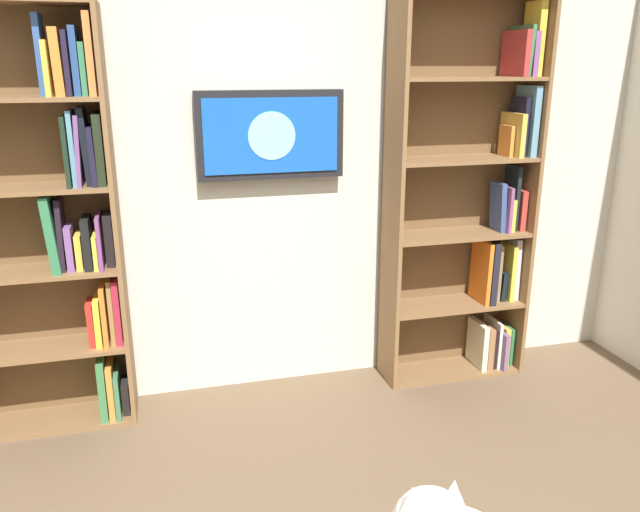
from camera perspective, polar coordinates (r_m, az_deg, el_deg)
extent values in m
cube|color=beige|center=(3.30, -5.93, 10.09)|extent=(4.52, 0.06, 2.70)
cube|color=brown|center=(3.70, 18.25, 5.43)|extent=(0.02, 0.28, 2.11)
cube|color=brown|center=(3.34, 6.67, 5.00)|extent=(0.02, 0.28, 2.11)
cube|color=brown|center=(3.62, 11.79, 5.69)|extent=(0.81, 0.01, 2.11)
cube|color=brown|center=(3.85, 11.72, -10.11)|extent=(0.77, 0.27, 0.02)
cube|color=brown|center=(3.68, 12.11, -4.32)|extent=(0.77, 0.27, 0.02)
cube|color=brown|center=(3.55, 12.53, 1.96)|extent=(0.77, 0.27, 0.02)
cube|color=brown|center=(3.47, 12.98, 8.63)|extent=(0.77, 0.27, 0.02)
cube|color=brown|center=(3.43, 13.46, 15.52)|extent=(0.77, 0.27, 0.02)
cube|color=#2F7A44|center=(3.96, 16.63, -7.66)|extent=(0.02, 0.15, 0.23)
cube|color=gold|center=(3.95, 16.13, -7.64)|extent=(0.03, 0.19, 0.24)
cube|color=slate|center=(3.92, 15.88, -7.94)|extent=(0.03, 0.24, 0.23)
cube|color=silver|center=(3.91, 15.47, -7.50)|extent=(0.02, 0.20, 0.28)
cube|color=black|center=(3.90, 15.21, -7.93)|extent=(0.02, 0.17, 0.23)
cube|color=#996942|center=(3.88, 14.78, -7.84)|extent=(0.04, 0.19, 0.26)
cube|color=beige|center=(3.86, 14.22, -7.78)|extent=(0.03, 0.21, 0.28)
cube|color=silver|center=(3.79, 17.15, -1.01)|extent=(0.04, 0.14, 0.36)
cube|color=gold|center=(3.77, 16.75, -1.32)|extent=(0.03, 0.16, 0.33)
cube|color=black|center=(3.79, 16.05, -2.48)|extent=(0.04, 0.15, 0.17)
cube|color=olive|center=(3.73, 15.62, -1.38)|extent=(0.04, 0.12, 0.34)
cube|color=black|center=(3.69, 15.08, -1.29)|extent=(0.04, 0.20, 0.37)
cube|color=orange|center=(3.68, 14.52, -1.31)|extent=(0.03, 0.21, 0.36)
cube|color=#B23830|center=(3.69, 17.73, 4.08)|extent=(0.03, 0.12, 0.23)
cube|color=black|center=(3.67, 17.14, 5.17)|extent=(0.02, 0.14, 0.36)
cube|color=gold|center=(3.67, 16.62, 3.77)|extent=(0.03, 0.18, 0.18)
cube|color=#814A79|center=(3.64, 16.34, 4.27)|extent=(0.02, 0.20, 0.25)
cube|color=#3A4F88|center=(3.62, 16.00, 4.38)|extent=(0.04, 0.13, 0.28)
cube|color=#6196B1|center=(3.62, 18.39, 11.67)|extent=(0.04, 0.20, 0.37)
cube|color=black|center=(3.60, 17.73, 11.21)|extent=(0.03, 0.16, 0.31)
cube|color=gold|center=(3.59, 17.22, 10.59)|extent=(0.03, 0.22, 0.23)
cube|color=orange|center=(3.57, 16.69, 10.09)|extent=(0.02, 0.13, 0.17)
cube|color=yellow|center=(3.61, 18.99, 18.28)|extent=(0.04, 0.15, 0.37)
cube|color=#844D8D|center=(3.58, 18.31, 17.15)|extent=(0.03, 0.22, 0.22)
cube|color=#3A7948|center=(3.56, 17.85, 17.43)|extent=(0.03, 0.23, 0.25)
cube|color=#B13232|center=(3.54, 17.48, 17.28)|extent=(0.03, 0.24, 0.23)
cube|color=brown|center=(3.14, -18.10, 2.61)|extent=(0.02, 0.28, 2.02)
cube|color=brown|center=(3.32, -24.58, 2.64)|extent=(0.79, 0.01, 2.02)
cube|color=brown|center=(3.56, -22.89, -13.64)|extent=(0.74, 0.27, 0.02)
cube|color=brown|center=(3.38, -23.67, -7.78)|extent=(0.74, 0.27, 0.02)
cube|color=brown|center=(3.24, -24.51, -1.35)|extent=(0.74, 0.27, 0.02)
cube|color=brown|center=(3.15, -25.40, 5.56)|extent=(0.74, 0.27, 0.02)
cube|color=brown|center=(3.10, -26.36, 12.77)|extent=(0.74, 0.27, 0.02)
cube|color=black|center=(3.47, -17.35, -12.06)|extent=(0.04, 0.15, 0.16)
cube|color=#3D744D|center=(3.45, -18.01, -11.67)|extent=(0.02, 0.21, 0.24)
cube|color=orange|center=(3.45, -18.55, -11.20)|extent=(0.03, 0.24, 0.29)
cube|color=#3C7944|center=(3.43, -19.23, -11.11)|extent=(0.04, 0.21, 0.32)
cube|color=#B0273A|center=(3.27, -18.05, -4.58)|extent=(0.03, 0.18, 0.33)
cube|color=#9E763F|center=(3.27, -18.56, -4.68)|extent=(0.02, 0.15, 0.33)
cube|color=orange|center=(3.27, -19.09, -4.94)|extent=(0.02, 0.21, 0.31)
cube|color=yellow|center=(3.29, -19.62, -5.50)|extent=(0.03, 0.18, 0.24)
cube|color=red|center=(3.29, -20.20, -5.72)|extent=(0.03, 0.14, 0.22)
cube|color=black|center=(3.16, -18.73, 1.47)|extent=(0.04, 0.13, 0.25)
cube|color=#793F79|center=(3.15, -19.46, 1.38)|extent=(0.02, 0.22, 0.26)
cube|color=gold|center=(3.18, -19.79, 0.61)|extent=(0.02, 0.21, 0.16)
cube|color=black|center=(3.17, -20.49, 1.21)|extent=(0.04, 0.19, 0.24)
cube|color=gold|center=(3.18, -21.14, 0.50)|extent=(0.03, 0.15, 0.17)
cube|color=#78508E|center=(3.17, -21.90, 0.76)|extent=(0.03, 0.14, 0.21)
cube|color=black|center=(3.16, -22.60, 1.90)|extent=(0.03, 0.15, 0.34)
cube|color=#30744A|center=(3.16, -23.30, 2.00)|extent=(0.06, 0.20, 0.37)
cube|color=black|center=(3.09, -19.47, 9.27)|extent=(0.04, 0.21, 0.32)
cube|color=black|center=(3.07, -20.05, 8.65)|extent=(0.03, 0.19, 0.27)
cube|color=black|center=(3.07, -20.66, 9.39)|extent=(0.04, 0.15, 0.35)
cube|color=#704885|center=(3.07, -21.19, 9.03)|extent=(0.03, 0.19, 0.32)
cube|color=#5998AA|center=(3.09, -21.63, 9.21)|extent=(0.02, 0.19, 0.34)
cube|color=black|center=(3.07, -22.12, 8.91)|extent=(0.02, 0.20, 0.32)
cube|color=orange|center=(3.04, -20.24, 16.92)|extent=(0.03, 0.21, 0.35)
cube|color=#357E53|center=(3.06, -20.79, 15.71)|extent=(0.02, 0.16, 0.23)
cube|color=#294B87|center=(3.06, -21.45, 16.27)|extent=(0.03, 0.15, 0.29)
cube|color=black|center=(3.05, -22.07, 16.02)|extent=(0.02, 0.18, 0.27)
cube|color=orange|center=(3.08, -22.79, 16.05)|extent=(0.04, 0.20, 0.29)
cube|color=gold|center=(3.05, -23.59, 15.46)|extent=(0.02, 0.21, 0.23)
cube|color=#33589B|center=(3.09, -24.19, 16.43)|extent=(0.03, 0.14, 0.34)
cube|color=black|center=(3.22, -4.57, 10.99)|extent=(0.75, 0.06, 0.44)
cube|color=blue|center=(3.19, -4.46, 10.93)|extent=(0.68, 0.01, 0.37)
cylinder|color=#8CCCEA|center=(3.18, -4.44, 10.92)|extent=(0.24, 0.00, 0.24)
cone|color=white|center=(1.08, 12.11, -20.92)|extent=(0.06, 0.06, 0.07)
cone|color=white|center=(1.06, 8.38, -21.75)|extent=(0.06, 0.06, 0.07)
cone|color=beige|center=(1.08, 12.25, -21.31)|extent=(0.03, 0.03, 0.05)
cone|color=beige|center=(1.06, 8.50, -22.16)|extent=(0.03, 0.03, 0.05)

